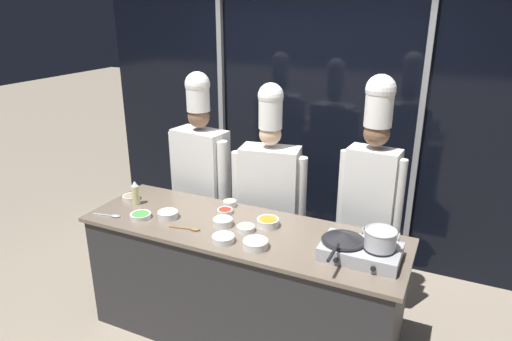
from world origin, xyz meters
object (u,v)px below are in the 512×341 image
object	(u,v)px
prep_bowl_noodles	(223,222)
prep_bowl_mushrooms	(131,197)
prep_bowl_garlic	(256,243)
prep_bowl_chili_flakes	(225,211)
prep_bowl_rice	(168,214)
chef_head	(201,167)
serving_spoon_solid	(191,229)
chef_line	(372,182)
portable_stove	(360,251)
frying_pan	(344,237)
chef_sous	(270,185)
prep_bowl_shrimp	(246,228)
prep_bowl_ginger	(230,203)
prep_bowl_scallions	(141,215)
serving_spoon_slotted	(112,216)
prep_bowl_chicken	(223,238)
squeeze_bottle_oil	(136,193)
prep_bowl_carrots	(268,222)
stock_pot	(380,238)

from	to	relation	value
prep_bowl_noodles	prep_bowl_mushrooms	bearing A→B (deg)	174.01
prep_bowl_garlic	prep_bowl_chili_flakes	bearing A→B (deg)	139.08
prep_bowl_rice	chef_head	bearing A→B (deg)	101.68
serving_spoon_solid	chef_head	size ratio (longest dim) A/B	0.12
prep_bowl_garlic	prep_bowl_chili_flakes	size ratio (longest dim) A/B	1.43
chef_line	prep_bowl_noodles	bearing A→B (deg)	41.50
portable_stove	prep_bowl_rice	distance (m)	1.42
prep_bowl_garlic	prep_bowl_rice	bearing A→B (deg)	170.95
frying_pan	chef_sous	size ratio (longest dim) A/B	0.26
prep_bowl_mushrooms	prep_bowl_shrimp	bearing A→B (deg)	-5.20
prep_bowl_chili_flakes	serving_spoon_solid	bearing A→B (deg)	-104.97
portable_stove	chef_line	world-z (taller)	chef_line
chef_line	chef_sous	bearing A→B (deg)	7.53
prep_bowl_ginger	prep_bowl_mushrooms	world-z (taller)	prep_bowl_ginger
prep_bowl_scallions	chef_sous	xyz separation A→B (m)	(0.70, 0.78, 0.08)
prep_bowl_scallions	serving_spoon_slotted	size ratio (longest dim) A/B	0.70
prep_bowl_rice	prep_bowl_chili_flakes	world-z (taller)	prep_bowl_rice
prep_bowl_chicken	squeeze_bottle_oil	bearing A→B (deg)	165.38
serving_spoon_slotted	chef_head	size ratio (longest dim) A/B	0.12
prep_bowl_ginger	prep_bowl_chili_flakes	bearing A→B (deg)	-77.77
prep_bowl_chicken	serving_spoon_solid	world-z (taller)	prep_bowl_chicken
prep_bowl_carrots	chef_sous	xyz separation A→B (m)	(-0.21, 0.50, 0.07)
squeeze_bottle_oil	prep_bowl_carrots	xyz separation A→B (m)	(1.09, 0.09, -0.06)
prep_bowl_garlic	stock_pot	bearing A→B (deg)	12.27
frying_pan	prep_bowl_chili_flakes	distance (m)	0.99
stock_pot	prep_bowl_shrimp	xyz separation A→B (m)	(-0.92, 0.02, -0.14)
serving_spoon_slotted	chef_line	distance (m)	1.96
portable_stove	chef_sous	xyz separation A→B (m)	(-0.90, 0.66, 0.05)
stock_pot	chef_line	distance (m)	0.73
squeeze_bottle_oil	prep_bowl_garlic	xyz separation A→B (m)	(1.14, -0.22, -0.06)
frying_pan	prep_bowl_chicken	size ratio (longest dim) A/B	3.15
portable_stove	prep_bowl_rice	size ratio (longest dim) A/B	3.21
prep_bowl_carrots	prep_bowl_chicken	bearing A→B (deg)	-118.06
frying_pan	serving_spoon_slotted	distance (m)	1.72
chef_sous	prep_bowl_garlic	bearing A→B (deg)	98.16
prep_bowl_ginger	prep_bowl_carrots	bearing A→B (deg)	-24.25
prep_bowl_chicken	serving_spoon_slotted	distance (m)	0.94
squeeze_bottle_oil	prep_bowl_rice	world-z (taller)	squeeze_bottle_oil
prep_bowl_ginger	chef_line	distance (m)	1.10
prep_bowl_garlic	prep_bowl_chili_flakes	distance (m)	0.57
prep_bowl_carrots	prep_bowl_chili_flakes	world-z (taller)	prep_bowl_carrots
stock_pot	chef_sous	xyz separation A→B (m)	(-1.01, 0.66, -0.06)
prep_bowl_shrimp	chef_head	distance (m)	1.01
prep_bowl_chicken	prep_bowl_ginger	bearing A→B (deg)	113.90
prep_bowl_ginger	prep_bowl_garlic	world-z (taller)	prep_bowl_garlic
prep_bowl_noodles	serving_spoon_solid	bearing A→B (deg)	-139.11
prep_bowl_shrimp	prep_bowl_chili_flakes	distance (m)	0.33
stock_pot	prep_bowl_chicken	size ratio (longest dim) A/B	1.45
prep_bowl_carrots	serving_spoon_solid	distance (m)	0.55
portable_stove	prep_bowl_garlic	xyz separation A→B (m)	(-0.64, -0.16, -0.01)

